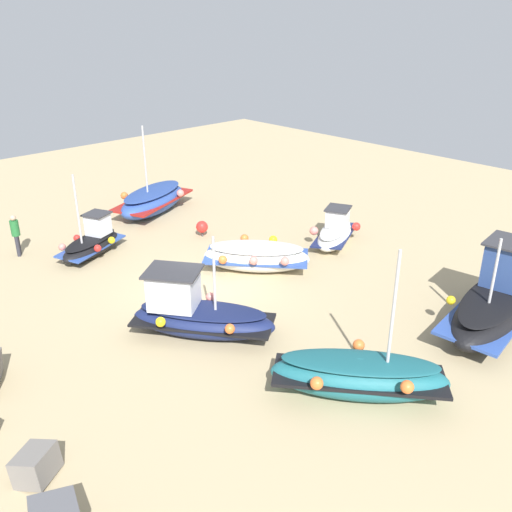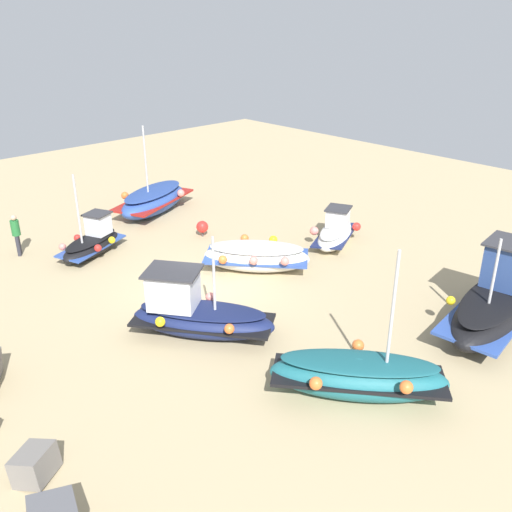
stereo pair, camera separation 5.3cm
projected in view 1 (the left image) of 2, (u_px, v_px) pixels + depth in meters
name	position (u px, v px, depth m)	size (l,w,h in m)	color
ground_plane	(201.00, 291.00, 18.79)	(46.22, 46.22, 0.00)	tan
fishing_boat_0	(153.00, 200.00, 25.87)	(3.37, 4.79, 4.14)	#2D4C9E
fishing_boat_1	(495.00, 303.00, 16.40)	(2.37, 5.12, 3.09)	black
fishing_boat_2	(335.00, 232.00, 22.48)	(2.46, 3.36, 1.49)	white
fishing_boat_3	(92.00, 242.00, 21.45)	(2.24, 3.24, 3.37)	black
fishing_boat_4	(256.00, 256.00, 20.17)	(3.98, 3.72, 1.01)	white
fishing_boat_5	(197.00, 314.00, 16.06)	(4.28, 3.66, 3.13)	navy
fishing_boat_6	(359.00, 376.00, 13.50)	(4.30, 3.87, 3.99)	#1E6670
person_walking	(16.00, 233.00, 21.16)	(0.32, 0.32, 1.65)	#2D2D38
mooring_buoy_0	(202.00, 227.00, 23.18)	(0.50, 0.50, 0.68)	#3F3F42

